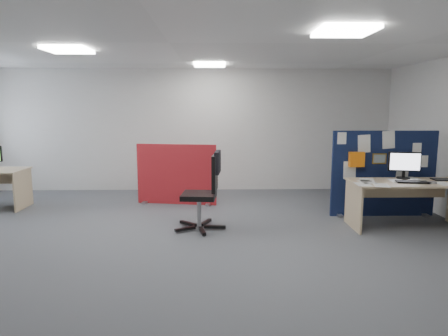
{
  "coord_description": "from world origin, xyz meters",
  "views": [
    {
      "loc": [
        0.6,
        -5.43,
        1.86
      ],
      "look_at": [
        0.73,
        0.21,
        1.0
      ],
      "focal_mm": 32.0,
      "sensor_mm": 36.0,
      "label": 1
    }
  ],
  "objects_px": {
    "navy_divider": "(382,173)",
    "red_divider": "(176,175)",
    "monitor_main": "(404,164)",
    "main_desk": "(407,192)",
    "office_chair": "(207,186)"
  },
  "relations": [
    {
      "from": "navy_divider",
      "to": "red_divider",
      "type": "xyz_separation_m",
      "value": [
        -3.61,
        0.92,
        -0.17
      ]
    },
    {
      "from": "monitor_main",
      "to": "red_divider",
      "type": "distance_m",
      "value": 4.02
    },
    {
      "from": "main_desk",
      "to": "navy_divider",
      "type": "bearing_deg",
      "value": 100.27
    },
    {
      "from": "monitor_main",
      "to": "office_chair",
      "type": "height_order",
      "value": "office_chair"
    },
    {
      "from": "monitor_main",
      "to": "navy_divider",
      "type": "bearing_deg",
      "value": 119.97
    },
    {
      "from": "office_chair",
      "to": "monitor_main",
      "type": "bearing_deg",
      "value": 10.58
    },
    {
      "from": "navy_divider",
      "to": "monitor_main",
      "type": "height_order",
      "value": "navy_divider"
    },
    {
      "from": "main_desk",
      "to": "office_chair",
      "type": "bearing_deg",
      "value": -178.71
    },
    {
      "from": "navy_divider",
      "to": "monitor_main",
      "type": "bearing_deg",
      "value": -71.18
    },
    {
      "from": "navy_divider",
      "to": "main_desk",
      "type": "bearing_deg",
      "value": -79.73
    },
    {
      "from": "monitor_main",
      "to": "red_divider",
      "type": "xyz_separation_m",
      "value": [
        -3.76,
        1.37,
        -0.4
      ]
    },
    {
      "from": "navy_divider",
      "to": "monitor_main",
      "type": "relative_size",
      "value": 3.66
    },
    {
      "from": "navy_divider",
      "to": "office_chair",
      "type": "bearing_deg",
      "value": -166.21
    },
    {
      "from": "office_chair",
      "to": "main_desk",
      "type": "bearing_deg",
      "value": 6.63
    },
    {
      "from": "navy_divider",
      "to": "red_divider",
      "type": "distance_m",
      "value": 3.73
    }
  ]
}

